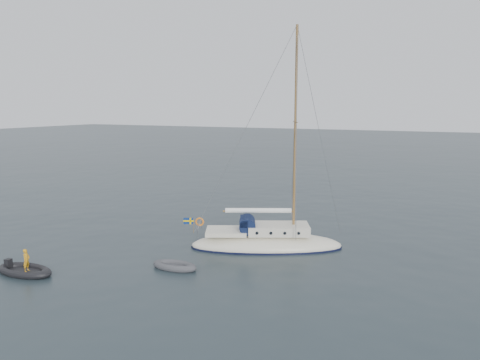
% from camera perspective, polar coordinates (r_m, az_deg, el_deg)
% --- Properties ---
extents(ground, '(300.00, 300.00, 0.00)m').
position_cam_1_polar(ground, '(27.88, -0.91, -9.65)').
color(ground, black).
rests_on(ground, ground).
extents(sailboat, '(10.04, 3.01, 14.30)m').
position_cam_1_polar(sailboat, '(29.74, 3.26, -6.27)').
color(sailboat, white).
rests_on(sailboat, ground).
extents(dinghy, '(2.66, 1.20, 0.38)m').
position_cam_1_polar(dinghy, '(26.56, -7.97, -10.32)').
color(dinghy, '#434448').
rests_on(dinghy, ground).
extents(rib, '(3.47, 1.58, 1.41)m').
position_cam_1_polar(rib, '(28.08, -24.79, -9.90)').
color(rib, black).
rests_on(rib, ground).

